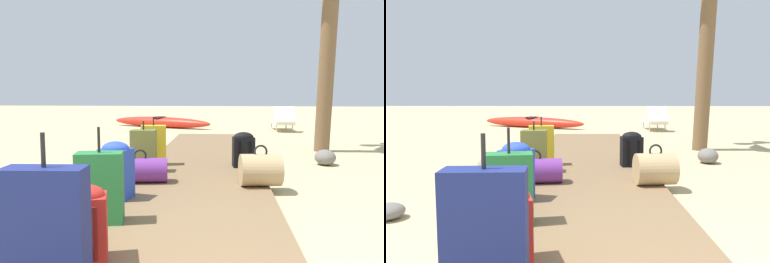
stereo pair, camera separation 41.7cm
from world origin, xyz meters
TOP-DOWN VIEW (x-y plane):
  - ground_plane at (0.00, 3.56)m, footprint 60.00×60.00m
  - boardwalk at (0.00, 4.45)m, footprint 1.74×8.90m
  - suitcase_yellow at (-0.74, 4.41)m, footprint 0.40×0.26m
  - suitcase_olive at (-0.79, 3.90)m, footprint 0.36×0.24m
  - backpack_red at (-0.58, 1.08)m, footprint 0.34×0.30m
  - duffel_bag_tan at (0.76, 3.21)m, footprint 0.51×0.43m
  - backpack_black at (0.62, 4.36)m, footprint 0.34×0.26m
  - suitcase_green at (-0.72, 1.81)m, footprint 0.42×0.29m
  - backpack_blue at (-0.79, 2.55)m, footprint 0.36×0.31m
  - duffel_bag_purple at (-0.70, 3.26)m, footprint 0.70×0.38m
  - suitcase_navy at (-0.60, 0.61)m, footprint 0.44×0.20m
  - lounge_chair at (2.17, 10.75)m, footprint 0.61×1.56m
  - kayak at (-1.87, 11.62)m, footprint 3.78×2.09m
  - rock_left_mid at (-1.39, 3.94)m, footprint 0.51×0.52m
  - rock_left_near at (-1.93, 2.15)m, footprint 0.41×0.41m
  - rock_right_mid at (1.99, 5.04)m, footprint 0.35×0.40m

SIDE VIEW (x-z plane):
  - ground_plane at x=0.00m, z-range 0.00..0.00m
  - boardwalk at x=0.00m, z-range 0.00..0.08m
  - rock_left_near at x=-1.93m, z-range 0.00..0.15m
  - rock_right_mid at x=1.99m, z-range 0.00..0.25m
  - rock_left_mid at x=-1.39m, z-range 0.00..0.30m
  - kayak at x=-1.87m, z-range 0.00..0.37m
  - duffel_bag_purple at x=-0.70m, z-range 0.03..0.44m
  - duffel_bag_tan at x=0.76m, z-range 0.03..0.52m
  - lounge_chair at x=2.17m, z-range -0.06..0.72m
  - backpack_red at x=-0.58m, z-range 0.09..0.60m
  - backpack_black at x=0.62m, z-range 0.09..0.62m
  - suitcase_olive at x=-0.79m, z-range 0.02..0.73m
  - suitcase_green at x=-0.72m, z-range -0.03..0.79m
  - suitcase_yellow at x=-0.74m, z-range 0.01..0.76m
  - backpack_blue at x=-0.79m, z-range 0.10..0.70m
  - suitcase_navy at x=-0.60m, z-range -0.01..0.89m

